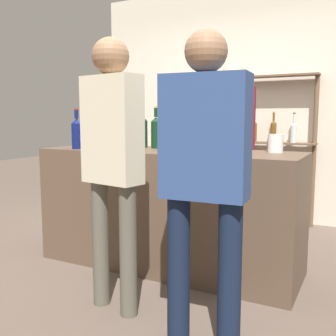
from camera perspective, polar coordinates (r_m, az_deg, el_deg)
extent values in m
plane|color=brown|center=(3.38, 0.00, -13.88)|extent=(16.00, 16.00, 0.00)
cube|color=brown|center=(3.24, 0.00, -5.92)|extent=(2.12, 0.69, 0.96)
cube|color=beige|center=(4.97, 10.47, 9.23)|extent=(3.72, 0.12, 2.80)
cylinder|color=brown|center=(5.15, 0.06, 3.15)|extent=(0.05, 0.05, 1.70)
cylinder|color=brown|center=(4.61, 20.44, 2.21)|extent=(0.05, 0.05, 1.70)
cube|color=brown|center=(4.81, 9.91, 12.76)|extent=(1.86, 0.18, 0.02)
cube|color=brown|center=(4.80, 9.71, 3.76)|extent=(1.86, 0.18, 0.02)
cylinder|color=brown|center=(5.04, 2.37, 5.21)|extent=(0.08, 0.08, 0.19)
cone|color=brown|center=(5.04, 2.37, 6.48)|extent=(0.08, 0.08, 0.03)
cylinder|color=brown|center=(5.04, 2.38, 7.11)|extent=(0.03, 0.03, 0.08)
cylinder|color=maroon|center=(5.04, 2.38, 7.62)|extent=(0.03, 0.03, 0.01)
cylinder|color=black|center=(4.95, 4.75, 5.43)|extent=(0.07, 0.07, 0.24)
cone|color=black|center=(4.95, 4.76, 6.99)|extent=(0.07, 0.07, 0.03)
cylinder|color=black|center=(4.95, 4.77, 7.69)|extent=(0.03, 0.03, 0.09)
cylinder|color=gold|center=(4.95, 4.78, 8.27)|extent=(0.03, 0.03, 0.01)
cylinder|color=black|center=(4.87, 7.21, 5.30)|extent=(0.08, 0.08, 0.23)
cone|color=black|center=(4.86, 7.23, 6.84)|extent=(0.08, 0.08, 0.04)
cylinder|color=black|center=(4.86, 7.24, 7.54)|extent=(0.03, 0.03, 0.08)
cylinder|color=black|center=(4.86, 7.25, 8.11)|extent=(0.03, 0.03, 0.01)
cylinder|color=black|center=(4.79, 9.74, 5.14)|extent=(0.07, 0.07, 0.21)
cone|color=black|center=(4.79, 9.77, 6.59)|extent=(0.07, 0.07, 0.03)
cylinder|color=black|center=(4.79, 9.79, 7.35)|extent=(0.03, 0.03, 0.09)
cylinder|color=maroon|center=(4.79, 9.80, 7.98)|extent=(0.03, 0.03, 0.01)
cylinder|color=brown|center=(4.73, 12.35, 5.05)|extent=(0.07, 0.07, 0.21)
cone|color=brown|center=(4.73, 12.39, 6.51)|extent=(0.07, 0.07, 0.03)
cylinder|color=brown|center=(4.73, 12.42, 7.27)|extent=(0.03, 0.03, 0.09)
cylinder|color=#232328|center=(4.73, 12.43, 7.92)|extent=(0.03, 0.03, 0.01)
cylinder|color=brown|center=(4.68, 15.03, 4.95)|extent=(0.07, 0.07, 0.21)
cone|color=brown|center=(4.67, 15.08, 6.45)|extent=(0.07, 0.07, 0.03)
cylinder|color=brown|center=(4.67, 15.10, 7.20)|extent=(0.03, 0.03, 0.09)
cylinder|color=gold|center=(4.68, 15.13, 7.84)|extent=(0.03, 0.03, 0.01)
cylinder|color=silver|center=(4.64, 17.75, 4.72)|extent=(0.07, 0.07, 0.19)
cone|color=silver|center=(4.63, 17.81, 6.11)|extent=(0.07, 0.07, 0.03)
cylinder|color=silver|center=(4.63, 17.84, 6.90)|extent=(0.03, 0.03, 0.10)
cylinder|color=black|center=(4.63, 17.87, 7.58)|extent=(0.03, 0.03, 0.01)
cylinder|color=black|center=(3.50, -5.73, 4.80)|extent=(0.08, 0.08, 0.22)
cone|color=black|center=(3.50, -5.75, 6.87)|extent=(0.08, 0.08, 0.03)
cylinder|color=black|center=(3.50, -5.77, 7.84)|extent=(0.03, 0.03, 0.08)
cylinder|color=gold|center=(3.50, -5.78, 8.63)|extent=(0.03, 0.03, 0.01)
cylinder|color=silver|center=(3.68, -10.06, 5.01)|extent=(0.08, 0.08, 0.24)
cone|color=silver|center=(3.68, -10.11, 7.13)|extent=(0.08, 0.08, 0.03)
cylinder|color=silver|center=(3.68, -10.13, 8.13)|extent=(0.03, 0.03, 0.10)
cylinder|color=black|center=(3.68, -10.15, 8.97)|extent=(0.03, 0.03, 0.01)
cylinder|color=black|center=(3.37, -1.76, 4.82)|extent=(0.08, 0.08, 0.23)
cone|color=black|center=(3.37, -1.77, 7.07)|extent=(0.08, 0.08, 0.04)
cylinder|color=black|center=(3.37, -1.77, 8.05)|extent=(0.03, 0.03, 0.08)
cylinder|color=gold|center=(3.37, -1.77, 8.81)|extent=(0.03, 0.03, 0.01)
cylinder|color=#0F1956|center=(3.38, -13.06, 4.51)|extent=(0.09, 0.09, 0.21)
cone|color=#0F1956|center=(3.38, -13.13, 6.65)|extent=(0.09, 0.09, 0.04)
cylinder|color=#0F1956|center=(3.38, -13.15, 7.59)|extent=(0.03, 0.03, 0.07)
cylinder|color=maroon|center=(3.38, -13.17, 8.28)|extent=(0.04, 0.04, 0.01)
cylinder|color=black|center=(3.48, -3.65, 4.94)|extent=(0.08, 0.08, 0.23)
cone|color=black|center=(3.47, -3.67, 7.17)|extent=(0.08, 0.08, 0.04)
cylinder|color=black|center=(3.47, -3.68, 8.05)|extent=(0.03, 0.03, 0.07)
cylinder|color=maroon|center=(3.48, -3.68, 8.73)|extent=(0.03, 0.03, 0.01)
cylinder|color=silver|center=(3.06, 15.32, 3.46)|extent=(0.11, 0.11, 0.14)
sphere|color=tan|center=(3.02, 15.28, 2.57)|extent=(0.02, 0.02, 0.02)
sphere|color=tan|center=(3.08, 15.07, 2.87)|extent=(0.02, 0.02, 0.02)
sphere|color=tan|center=(3.05, 15.25, 3.07)|extent=(0.02, 0.02, 0.02)
sphere|color=tan|center=(3.04, 15.40, 3.17)|extent=(0.02, 0.02, 0.02)
sphere|color=tan|center=(3.05, 15.49, 3.20)|extent=(0.02, 0.02, 0.02)
cylinder|color=black|center=(3.98, 7.23, -4.33)|extent=(0.12, 0.12, 0.85)
cylinder|color=black|center=(3.95, 11.07, -4.51)|extent=(0.12, 0.12, 0.85)
cube|color=maroon|center=(3.88, 9.37, 6.58)|extent=(0.45, 0.26, 0.67)
sphere|color=tan|center=(3.91, 9.51, 13.18)|extent=(0.23, 0.23, 0.23)
cylinder|color=#575347|center=(2.47, -5.80, -11.90)|extent=(0.11, 0.11, 0.82)
cylinder|color=#575347|center=(2.64, -9.75, -10.70)|extent=(0.11, 0.11, 0.82)
cube|color=beige|center=(2.42, -8.15, 5.48)|extent=(0.41, 0.24, 0.65)
sphere|color=#936B4C|center=(2.45, -8.34, 15.76)|extent=(0.22, 0.22, 0.22)
cylinder|color=#121C33|center=(2.14, 8.91, -15.28)|extent=(0.12, 0.12, 0.80)
cylinder|color=#121C33|center=(2.23, 1.55, -14.33)|extent=(0.12, 0.12, 0.80)
cube|color=navy|center=(2.02, 5.39, 4.46)|extent=(0.46, 0.23, 0.64)
sphere|color=#936B4C|center=(2.05, 5.54, 16.50)|extent=(0.22, 0.22, 0.22)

